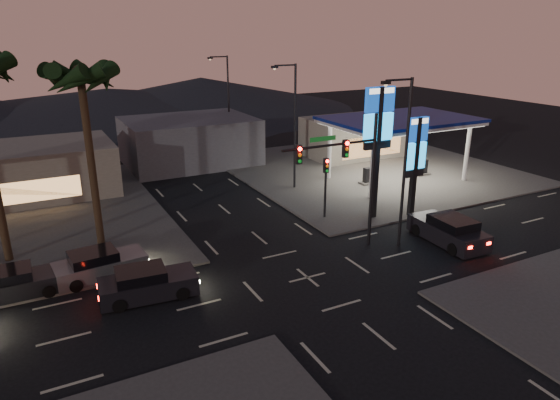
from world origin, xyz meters
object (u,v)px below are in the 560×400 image
pylon_sign_tall (378,127)px  pylon_sign_short (416,152)px  car_lane_b_mid (14,284)px  suv_station (449,231)px  gas_station (400,122)px  car_lane_b_front (99,265)px  traffic_signal_mast (349,165)px  car_lane_a_front (147,284)px

pylon_sign_tall → pylon_sign_short: 3.20m
pylon_sign_tall → car_lane_b_mid: (-22.24, -0.53, -5.71)m
pylon_sign_tall → suv_station: pylon_sign_tall is taller
gas_station → car_lane_b_front: (-25.73, -6.90, -4.36)m
pylon_sign_short → traffic_signal_mast: traffic_signal_mast is taller
car_lane_a_front → suv_station: size_ratio=0.93×
pylon_sign_tall → car_lane_a_front: pylon_sign_tall is taller
pylon_sign_short → gas_station: bearing=56.3°
gas_station → car_lane_b_mid: gas_station is taller
gas_station → pylon_sign_tall: size_ratio=1.36×
car_lane_b_front → gas_station: bearing=15.0°
car_lane_a_front → car_lane_b_mid: (-5.75, 3.08, -0.03)m
pylon_sign_tall → car_lane_a_front: size_ratio=1.84×
pylon_sign_tall → traffic_signal_mast: (-4.74, -3.51, -1.17)m
gas_station → suv_station: gas_station is taller
car_lane_b_mid → car_lane_b_front: bearing=1.9°
pylon_sign_tall → suv_station: (1.50, -5.54, -5.60)m
traffic_signal_mast → car_lane_b_mid: bearing=170.3°
pylon_sign_tall → suv_station: size_ratio=1.71×
traffic_signal_mast → car_lane_b_mid: traffic_signal_mast is taller
suv_station → pylon_sign_short: bearing=77.5°
traffic_signal_mast → car_lane_b_front: 14.56m
car_lane_a_front → car_lane_b_mid: 6.52m
pylon_sign_tall → car_lane_b_front: 19.10m
pylon_sign_tall → car_lane_b_front: size_ratio=1.85×
pylon_sign_tall → gas_station: bearing=40.9°
gas_station → car_lane_b_mid: (-29.74, -7.03, -4.39)m
gas_station → car_lane_a_front: bearing=-157.2°
car_lane_a_front → suv_station: suv_station is taller
car_lane_b_mid → suv_station: 24.26m
pylon_sign_short → car_lane_b_front: size_ratio=1.44×
pylon_sign_short → traffic_signal_mast: size_ratio=0.88×
gas_station → pylon_sign_tall: 10.01m
gas_station → pylon_sign_tall: pylon_sign_tall is taller
pylon_sign_short → car_lane_a_front: size_ratio=1.43×
traffic_signal_mast → car_lane_b_front: traffic_signal_mast is taller
traffic_signal_mast → car_lane_b_mid: 18.32m
pylon_sign_tall → car_lane_b_mid: 22.96m
car_lane_a_front → pylon_sign_tall: bearing=12.3°
gas_station → car_lane_a_front: (-23.99, -10.11, -4.36)m
gas_station → car_lane_b_mid: size_ratio=2.67×
suv_station → car_lane_b_mid: bearing=168.1°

